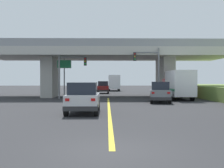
# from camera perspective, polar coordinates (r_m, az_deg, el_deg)

# --- Properties ---
(ground) EXTENTS (160.00, 160.00, 0.00)m
(ground) POSITION_cam_1_polar(r_m,az_deg,el_deg) (36.74, -0.80, -2.62)
(ground) COLOR #2B2B2D
(overpass_bridge) EXTENTS (30.79, 9.62, 6.98)m
(overpass_bridge) POSITION_cam_1_polar(r_m,az_deg,el_deg) (36.79, -0.80, 5.09)
(overpass_bridge) COLOR #B7B5AD
(overpass_bridge) RESTS_ON ground
(lane_divider_stripe) EXTENTS (0.20, 25.45, 0.01)m
(lane_divider_stripe) POSITION_cam_1_polar(r_m,az_deg,el_deg) (21.23, -0.61, -5.06)
(lane_divider_stripe) COLOR yellow
(lane_divider_stripe) RESTS_ON ground
(suv_lead) EXTENTS (2.05, 4.51, 2.02)m
(suv_lead) POSITION_cam_1_polar(r_m,az_deg,el_deg) (18.36, -5.89, -2.81)
(suv_lead) COLOR silver
(suv_lead) RESTS_ON ground
(suv_crossing) EXTENTS (2.53, 4.77, 2.02)m
(suv_crossing) POSITION_cam_1_polar(r_m,az_deg,el_deg) (27.51, 9.79, -1.64)
(suv_crossing) COLOR slate
(suv_crossing) RESTS_ON ground
(box_truck) EXTENTS (2.33, 6.67, 3.23)m
(box_truck) POSITION_cam_1_polar(r_m,az_deg,el_deg) (32.08, 13.43, -0.13)
(box_truck) COLOR red
(box_truck) RESTS_ON ground
(sedan_oncoming) EXTENTS (1.91, 4.30, 2.02)m
(sedan_oncoming) POSITION_cam_1_polar(r_m,az_deg,el_deg) (46.33, -1.83, -0.67)
(sedan_oncoming) COLOR maroon
(sedan_oncoming) RESTS_ON ground
(traffic_signal_nearside) EXTENTS (3.00, 0.36, 5.88)m
(traffic_signal_nearside) POSITION_cam_1_polar(r_m,az_deg,el_deg) (32.05, 7.85, 3.65)
(traffic_signal_nearside) COLOR slate
(traffic_signal_nearside) RESTS_ON ground
(traffic_signal_farside) EXTENTS (3.30, 0.36, 5.49)m
(traffic_signal_farside) POSITION_cam_1_polar(r_m,az_deg,el_deg) (32.95, -8.87, 3.11)
(traffic_signal_farside) COLOR slate
(traffic_signal_farside) RESTS_ON ground
(highway_sign) EXTENTS (1.77, 0.17, 4.86)m
(highway_sign) POSITION_cam_1_polar(r_m,az_deg,el_deg) (34.96, -9.75, 3.14)
(highway_sign) COLOR #56595E
(highway_sign) RESTS_ON ground
(semi_truck_distant) EXTENTS (2.33, 7.31, 3.23)m
(semi_truck_distant) POSITION_cam_1_polar(r_m,az_deg,el_deg) (57.92, 0.42, 0.28)
(semi_truck_distant) COLOR navy
(semi_truck_distant) RESTS_ON ground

